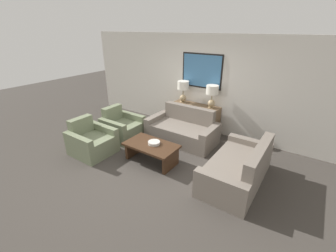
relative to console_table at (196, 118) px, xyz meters
name	(u,v)px	position (x,y,z in m)	size (l,w,h in m)	color
ground_plane	(148,165)	(0.00, -2.17, -0.40)	(20.00, 20.00, 0.00)	#3D3833
back_wall	(202,84)	(0.00, 0.27, 0.93)	(7.84, 0.12, 2.65)	beige
console_table	(196,118)	(0.00, 0.00, 0.00)	(1.35, 0.37, 0.80)	brown
table_lamp_left	(183,88)	(-0.44, 0.00, 0.80)	(0.32, 0.32, 0.61)	tan
table_lamp_right	(212,93)	(0.44, 0.00, 0.80)	(0.32, 0.32, 0.61)	tan
couch_by_back_wall	(183,130)	(0.00, -0.72, -0.11)	(1.80, 0.93, 0.87)	slate
couch_by_side	(239,169)	(1.80, -1.61, -0.11)	(0.93, 1.80, 0.87)	slate
coffee_table	(151,149)	(-0.04, -1.99, -0.09)	(1.17, 0.67, 0.43)	#3D2616
decorative_bowl	(154,143)	(0.01, -1.95, 0.06)	(0.27, 0.27, 0.06)	beige
armchair_near_back_wall	(122,128)	(-1.45, -1.49, -0.12)	(0.91, 0.87, 0.83)	#707A5B
armchair_near_camera	(92,142)	(-1.45, -2.49, -0.12)	(0.91, 0.87, 0.83)	#707A5B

